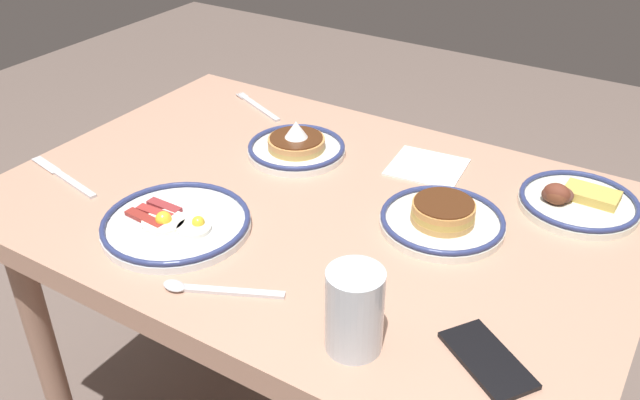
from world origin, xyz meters
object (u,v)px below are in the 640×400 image
plate_near_main (442,218)px  tea_spoon (206,289)px  plate_far_companion (577,201)px  plate_far_side (176,224)px  drinking_glass (354,314)px  cell_phone (487,360)px  fork_near (258,106)px  paper_napkin (427,167)px  butter_knife (63,176)px  plate_center_pancakes (296,146)px

plate_near_main → tea_spoon: size_ratio=1.23×
plate_far_companion → plate_far_side: bearing=37.5°
drinking_glass → cell_phone: 0.20m
plate_near_main → fork_near: plate_near_main is taller
paper_napkin → plate_far_companion: bearing=-179.1°
plate_far_companion → tea_spoon: 0.71m
plate_near_main → plate_far_side: bearing=32.9°
cell_phone → fork_near: cell_phone is taller
fork_near → butter_knife: size_ratio=0.79×
plate_near_main → fork_near: 0.65m
fork_near → plate_far_companion: bearing=175.9°
paper_napkin → butter_knife: (0.62, 0.43, 0.00)m
butter_knife → plate_far_companion: bearing=-154.6°
plate_center_pancakes → paper_napkin: plate_center_pancakes is taller
plate_far_side → paper_napkin: plate_far_side is taller
cell_phone → butter_knife: (0.92, -0.04, -0.00)m
plate_near_main → drinking_glass: (-0.01, 0.35, 0.04)m
plate_near_main → plate_center_pancakes: (0.38, -0.10, 0.00)m
plate_center_pancakes → tea_spoon: (-0.14, 0.47, -0.01)m
fork_near → butter_knife: 0.51m
drinking_glass → fork_near: (0.61, -0.60, -0.06)m
plate_near_main → butter_knife: plate_near_main is taller
cell_phone → paper_napkin: cell_phone is taller
paper_napkin → fork_near: fork_near is taller
plate_far_side → butter_knife: plate_far_side is taller
plate_far_side → paper_napkin: size_ratio=1.80×
plate_far_companion → paper_napkin: plate_far_companion is taller
paper_napkin → fork_near: 0.49m
fork_near → tea_spoon: bearing=119.8°
drinking_glass → paper_napkin: size_ratio=0.88×
plate_center_pancakes → tea_spoon: size_ratio=1.15×
cell_phone → paper_napkin: (0.30, -0.47, -0.00)m
fork_near → tea_spoon: 0.71m
plate_far_companion → paper_napkin: (0.30, 0.00, -0.01)m
drinking_glass → butter_knife: 0.75m
plate_far_companion → drinking_glass: drinking_glass is taller
fork_near → tea_spoon: size_ratio=1.00×
plate_far_companion → fork_near: 0.79m
plate_far_companion → plate_center_pancakes: bearing=9.7°
plate_far_side → fork_near: plate_far_side is taller
plate_near_main → plate_far_companion: bearing=-134.4°
plate_far_side → butter_knife: bearing=-3.4°
plate_center_pancakes → drinking_glass: bearing=131.5°
plate_near_main → fork_near: (0.60, -0.25, -0.02)m
butter_knife → paper_napkin: bearing=-145.0°
drinking_glass → fork_near: 0.86m
plate_near_main → butter_knife: size_ratio=0.97×
plate_far_companion → tea_spoon: size_ratio=1.20×
plate_center_pancakes → butter_knife: 0.49m
plate_far_companion → tea_spoon: plate_far_companion is taller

